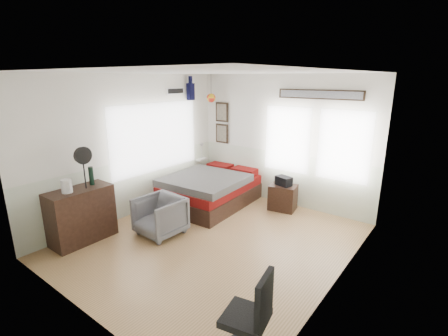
# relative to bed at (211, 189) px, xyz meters

# --- Properties ---
(ground_plane) EXTENTS (4.00, 4.50, 0.01)m
(ground_plane) POSITION_rel_bed_xyz_m (1.09, -1.24, -0.32)
(ground_plane) COLOR olive
(room_shell) EXTENTS (4.02, 4.52, 2.71)m
(room_shell) POSITION_rel_bed_xyz_m (1.02, -1.05, 1.29)
(room_shell) COLOR silver
(room_shell) RESTS_ON ground_plane
(wall_decor) EXTENTS (3.55, 1.32, 1.44)m
(wall_decor) POSITION_rel_bed_xyz_m (-0.01, 0.72, 1.78)
(wall_decor) COLOR #342314
(wall_decor) RESTS_ON room_shell
(bed) EXTENTS (1.57, 2.12, 0.65)m
(bed) POSITION_rel_bed_xyz_m (0.00, 0.00, 0.00)
(bed) COLOR black
(bed) RESTS_ON ground_plane
(dresser) EXTENTS (0.48, 1.00, 0.90)m
(dresser) POSITION_rel_bed_xyz_m (-0.65, -2.55, 0.13)
(dresser) COLOR black
(dresser) RESTS_ON ground_plane
(armchair) EXTENTS (0.76, 0.78, 0.67)m
(armchair) POSITION_rel_bed_xyz_m (0.21, -1.62, 0.02)
(armchair) COLOR #5E5E62
(armchair) RESTS_ON ground_plane
(nightstand) EXTENTS (0.59, 0.50, 0.52)m
(nightstand) POSITION_rel_bed_xyz_m (1.37, 0.65, -0.06)
(nightstand) COLOR black
(nightstand) RESTS_ON ground_plane
(task_chair) EXTENTS (0.48, 0.48, 0.93)m
(task_chair) POSITION_rel_bed_xyz_m (2.84, -2.84, 0.06)
(task_chair) COLOR black
(task_chair) RESTS_ON ground_plane
(kettle) EXTENTS (0.19, 0.16, 0.21)m
(kettle) POSITION_rel_bed_xyz_m (-0.62, -2.73, 0.69)
(kettle) COLOR silver
(kettle) RESTS_ON dresser
(bottle) EXTENTS (0.08, 0.08, 0.31)m
(bottle) POSITION_rel_bed_xyz_m (-0.67, -2.28, 0.73)
(bottle) COLOR black
(bottle) RESTS_ON dresser
(stand_fan) EXTENTS (0.07, 0.28, 0.69)m
(stand_fan) POSITION_rel_bed_xyz_m (-0.57, -2.44, 1.12)
(stand_fan) COLOR black
(stand_fan) RESTS_ON dresser
(black_bag) EXTENTS (0.36, 0.28, 0.18)m
(black_bag) POSITION_rel_bed_xyz_m (1.37, 0.65, 0.29)
(black_bag) COLOR black
(black_bag) RESTS_ON nightstand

